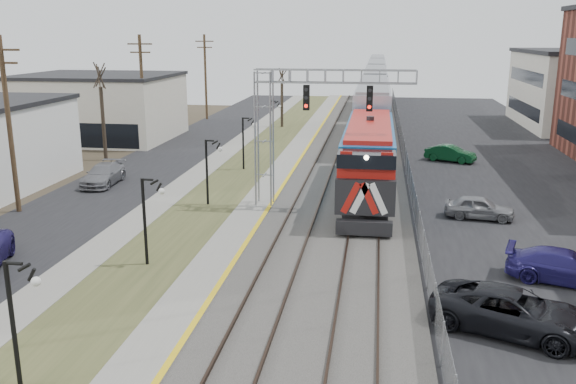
# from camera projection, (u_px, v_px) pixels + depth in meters

# --- Properties ---
(street_west) EXTENTS (7.00, 120.00, 0.04)m
(street_west) POSITION_uv_depth(u_px,v_px,m) (135.00, 175.00, 44.60)
(street_west) COLOR black
(street_west) RESTS_ON ground
(sidewalk) EXTENTS (2.00, 120.00, 0.08)m
(sidewalk) POSITION_uv_depth(u_px,v_px,m) (194.00, 177.00, 43.96)
(sidewalk) COLOR gray
(sidewalk) RESTS_ON ground
(grass_median) EXTENTS (4.00, 120.00, 0.06)m
(grass_median) POSITION_uv_depth(u_px,v_px,m) (235.00, 178.00, 43.54)
(grass_median) COLOR #3E4525
(grass_median) RESTS_ON ground
(platform) EXTENTS (2.00, 120.00, 0.24)m
(platform) POSITION_uv_depth(u_px,v_px,m) (276.00, 178.00, 43.09)
(platform) COLOR gray
(platform) RESTS_ON ground
(ballast_bed) EXTENTS (8.00, 120.00, 0.20)m
(ballast_bed) POSITION_uv_depth(u_px,v_px,m) (347.00, 181.00, 42.39)
(ballast_bed) COLOR #595651
(ballast_bed) RESTS_ON ground
(parking_lot) EXTENTS (16.00, 120.00, 0.04)m
(parking_lot) POSITION_uv_depth(u_px,v_px,m) (526.00, 188.00, 40.71)
(parking_lot) COLOR black
(parking_lot) RESTS_ON ground
(platform_edge) EXTENTS (0.24, 120.00, 0.01)m
(platform_edge) POSITION_uv_depth(u_px,v_px,m) (288.00, 177.00, 42.93)
(platform_edge) COLOR gold
(platform_edge) RESTS_ON platform
(track_near) EXTENTS (1.58, 120.00, 0.15)m
(track_near) POSITION_uv_depth(u_px,v_px,m) (318.00, 178.00, 42.63)
(track_near) COLOR #2D2119
(track_near) RESTS_ON ballast_bed
(track_far) EXTENTS (1.58, 120.00, 0.15)m
(track_far) POSITION_uv_depth(u_px,v_px,m) (368.00, 179.00, 42.13)
(track_far) COLOR #2D2119
(track_far) RESTS_ON ballast_bed
(train) EXTENTS (3.00, 108.65, 5.33)m
(train) POSITION_uv_depth(u_px,v_px,m) (375.00, 87.00, 83.22)
(train) COLOR #125696
(train) RESTS_ON ground
(signal_gantry) EXTENTS (9.00, 1.07, 8.15)m
(signal_gantry) POSITION_uv_depth(u_px,v_px,m) (294.00, 114.00, 34.69)
(signal_gantry) COLOR gray
(signal_gantry) RESTS_ON ground
(lampposts) EXTENTS (0.14, 62.14, 4.00)m
(lampposts) POSITION_uv_depth(u_px,v_px,m) (147.00, 221.00, 27.04)
(lampposts) COLOR black
(lampposts) RESTS_ON ground
(utility_poles) EXTENTS (0.28, 80.28, 10.00)m
(utility_poles) POSITION_uv_depth(u_px,v_px,m) (9.00, 126.00, 34.19)
(utility_poles) COLOR #4C3823
(utility_poles) RESTS_ON ground
(fence) EXTENTS (0.04, 120.00, 1.60)m
(fence) POSITION_uv_depth(u_px,v_px,m) (408.00, 173.00, 41.62)
(fence) COLOR gray
(fence) RESTS_ON ground
(bare_trees) EXTENTS (12.30, 42.30, 5.95)m
(bare_trees) POSITION_uv_depth(u_px,v_px,m) (138.00, 130.00, 47.83)
(bare_trees) COLOR #382D23
(bare_trees) RESTS_ON ground
(car_lot_c) EXTENTS (6.00, 4.37, 1.52)m
(car_lot_c) POSITION_uv_depth(u_px,v_px,m) (512.00, 313.00, 20.92)
(car_lot_c) COLOR black
(car_lot_c) RESTS_ON ground
(car_lot_d) EXTENTS (5.04, 3.15, 1.36)m
(car_lot_d) POSITION_uv_depth(u_px,v_px,m) (565.00, 268.00, 25.12)
(car_lot_d) COLOR navy
(car_lot_d) RESTS_ON ground
(car_lot_e) EXTENTS (3.95, 2.06, 1.28)m
(car_lot_e) POSITION_uv_depth(u_px,v_px,m) (479.00, 208.00, 33.87)
(car_lot_e) COLOR slate
(car_lot_e) RESTS_ON ground
(car_lot_f) EXTENTS (4.20, 2.88, 1.31)m
(car_lot_f) POSITION_uv_depth(u_px,v_px,m) (450.00, 154.00, 49.08)
(car_lot_f) COLOR #0C3C1D
(car_lot_f) RESTS_ON ground
(car_street_b) EXTENTS (2.23, 4.88, 1.38)m
(car_street_b) POSITION_uv_depth(u_px,v_px,m) (103.00, 175.00, 41.57)
(car_street_b) COLOR slate
(car_street_b) RESTS_ON ground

